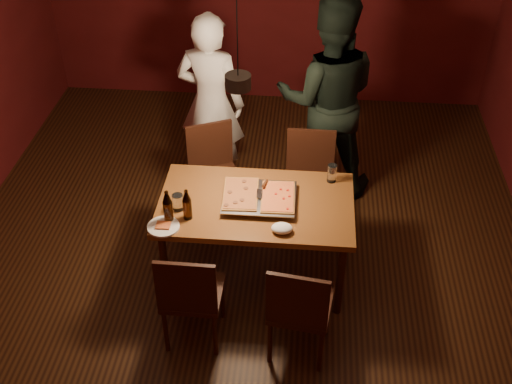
# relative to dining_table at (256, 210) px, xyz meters

# --- Properties ---
(room_shell) EXTENTS (6.00, 6.00, 6.00)m
(room_shell) POSITION_rel_dining_table_xyz_m (-0.13, 0.05, 0.72)
(room_shell) COLOR #3D2310
(room_shell) RESTS_ON ground
(dining_table) EXTENTS (1.50, 0.90, 0.75)m
(dining_table) POSITION_rel_dining_table_xyz_m (0.00, 0.00, 0.00)
(dining_table) COLOR brown
(dining_table) RESTS_ON floor
(chair_far_left) EXTENTS (0.56, 0.56, 0.49)m
(chair_far_left) POSITION_rel_dining_table_xyz_m (-0.45, 0.79, -0.14)
(chair_far_left) COLOR #38190F
(chair_far_left) RESTS_ON floor
(chair_far_right) EXTENTS (0.43, 0.43, 0.49)m
(chair_far_right) POSITION_rel_dining_table_xyz_m (0.40, 0.75, -0.14)
(chair_far_right) COLOR #38190F
(chair_far_right) RESTS_ON floor
(chair_near_left) EXTENTS (0.42, 0.42, 0.49)m
(chair_near_left) POSITION_rel_dining_table_xyz_m (-0.39, -0.77, -0.14)
(chair_near_left) COLOR #38190F
(chair_near_left) RESTS_ON floor
(chair_near_right) EXTENTS (0.47, 0.47, 0.49)m
(chair_near_right) POSITION_rel_dining_table_xyz_m (0.37, -0.82, -0.14)
(chair_near_right) COLOR #38190F
(chair_near_right) RESTS_ON floor
(pizza_tray) EXTENTS (0.59, 0.50, 0.05)m
(pizza_tray) POSITION_rel_dining_table_xyz_m (0.03, 0.01, 0.10)
(pizza_tray) COLOR silver
(pizza_tray) RESTS_ON dining_table
(pizza_meat) EXTENTS (0.28, 0.43, 0.02)m
(pizza_meat) POSITION_rel_dining_table_xyz_m (-0.12, 0.03, 0.13)
(pizza_meat) COLOR maroon
(pizza_meat) RESTS_ON pizza_tray
(pizza_cheese) EXTENTS (0.27, 0.41, 0.02)m
(pizza_cheese) POSITION_rel_dining_table_xyz_m (0.17, 0.01, 0.13)
(pizza_cheese) COLOR gold
(pizza_cheese) RESTS_ON pizza_tray
(spatula) EXTENTS (0.13, 0.25, 0.04)m
(spatula) POSITION_rel_dining_table_xyz_m (0.03, 0.03, 0.14)
(spatula) COLOR silver
(spatula) RESTS_ON pizza_tray
(beer_bottle_a) EXTENTS (0.07, 0.07, 0.27)m
(beer_bottle_a) POSITION_rel_dining_table_xyz_m (-0.62, -0.28, 0.21)
(beer_bottle_a) COLOR black
(beer_bottle_a) RESTS_ON dining_table
(beer_bottle_b) EXTENTS (0.07, 0.07, 0.25)m
(beer_bottle_b) POSITION_rel_dining_table_xyz_m (-0.49, -0.23, 0.20)
(beer_bottle_b) COLOR black
(beer_bottle_b) RESTS_ON dining_table
(water_glass_left) EXTENTS (0.08, 0.08, 0.13)m
(water_glass_left) POSITION_rel_dining_table_xyz_m (-0.58, -0.14, 0.14)
(water_glass_left) COLOR silver
(water_glass_left) RESTS_ON dining_table
(water_glass_right) EXTENTS (0.07, 0.07, 0.15)m
(water_glass_right) POSITION_rel_dining_table_xyz_m (0.58, 0.33, 0.15)
(water_glass_right) COLOR silver
(water_glass_right) RESTS_ON dining_table
(plate_slice) EXTENTS (0.24, 0.24, 0.03)m
(plate_slice) POSITION_rel_dining_table_xyz_m (-0.65, -0.36, 0.08)
(plate_slice) COLOR white
(plate_slice) RESTS_ON dining_table
(napkin) EXTENTS (0.16, 0.12, 0.07)m
(napkin) POSITION_rel_dining_table_xyz_m (0.22, -0.33, 0.11)
(napkin) COLOR white
(napkin) RESTS_ON dining_table
(diner_white) EXTENTS (0.70, 0.53, 1.74)m
(diner_white) POSITION_rel_dining_table_xyz_m (-0.53, 1.28, 0.19)
(diner_white) COLOR white
(diner_white) RESTS_ON floor
(diner_dark) EXTENTS (0.95, 0.74, 1.93)m
(diner_dark) POSITION_rel_dining_table_xyz_m (0.53, 1.30, 0.29)
(diner_dark) COLOR black
(diner_dark) RESTS_ON floor
(pendant_lamp) EXTENTS (0.18, 0.18, 1.10)m
(pendant_lamp) POSITION_rel_dining_table_xyz_m (-0.13, 0.05, 1.08)
(pendant_lamp) COLOR black
(pendant_lamp) RESTS_ON ceiling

